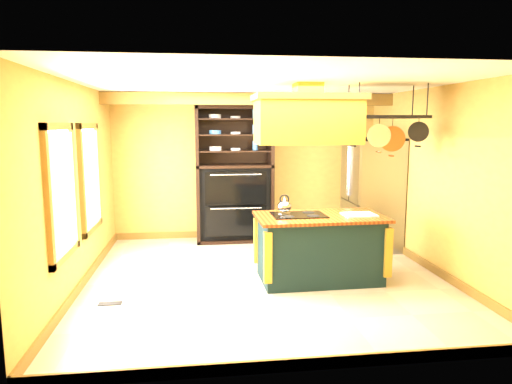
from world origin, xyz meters
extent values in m
plane|color=beige|center=(0.00, 0.00, 0.00)|extent=(5.00, 5.00, 0.00)
plane|color=white|center=(0.00, 0.00, 2.70)|extent=(5.00, 5.00, 0.00)
cube|color=gold|center=(0.00, 2.50, 1.35)|extent=(5.00, 0.02, 2.70)
cube|color=gold|center=(0.00, -2.50, 1.35)|extent=(5.00, 0.02, 2.70)
cube|color=gold|center=(-2.50, 0.00, 1.35)|extent=(0.02, 5.00, 2.70)
cube|color=gold|center=(2.50, 0.00, 1.35)|extent=(0.02, 5.00, 2.70)
cube|color=olive|center=(0.00, 1.70, 2.59)|extent=(5.00, 0.15, 0.20)
cube|color=olive|center=(-2.47, -0.80, 1.40)|extent=(0.06, 1.06, 1.56)
cube|color=white|center=(-2.44, -0.80, 1.40)|extent=(0.02, 0.85, 1.34)
cube|color=olive|center=(-2.47, 0.60, 1.40)|extent=(0.06, 1.06, 1.56)
cube|color=white|center=(-2.44, 0.60, 1.40)|extent=(0.02, 0.85, 1.34)
cube|color=#12292B|center=(0.73, -0.17, 0.44)|extent=(1.63, 0.91, 0.88)
cube|color=brown|center=(0.73, -0.17, 0.90)|extent=(1.77, 1.01, 0.04)
cube|color=black|center=(0.44, -0.13, 0.93)|extent=(0.74, 0.52, 0.01)
ellipsoid|color=silver|center=(0.26, -0.02, 1.03)|extent=(0.20, 0.20, 0.16)
cube|color=white|center=(1.27, -0.24, 0.93)|extent=(0.45, 0.35, 0.02)
cube|color=gold|center=(0.53, -0.17, 2.19)|extent=(1.36, 0.73, 0.57)
cube|color=olive|center=(0.53, -0.17, 2.51)|extent=(1.44, 0.81, 0.08)
cube|color=gold|center=(0.53, -0.17, 2.59)|extent=(0.35, 0.35, 0.23)
cube|color=black|center=(1.63, -0.17, 2.26)|extent=(1.04, 0.52, 0.04)
cylinder|color=black|center=(1.16, -0.38, 2.48)|extent=(0.02, 0.02, 0.44)
cylinder|color=black|center=(2.10, 0.04, 2.48)|extent=(0.02, 0.02, 0.44)
cylinder|color=black|center=(1.21, -0.07, 2.06)|extent=(0.27, 0.04, 0.27)
cylinder|color=silver|center=(1.49, -0.27, 2.01)|extent=(0.31, 0.04, 0.31)
cylinder|color=#C76031|center=(1.77, -0.07, 1.96)|extent=(0.35, 0.04, 0.35)
cylinder|color=black|center=(2.05, -0.27, 2.06)|extent=(0.27, 0.04, 0.27)
cube|color=gray|center=(2.09, 1.37, 0.95)|extent=(0.79, 0.97, 1.89)
cube|color=gray|center=(1.68, 1.13, 1.36)|extent=(0.03, 0.46, 1.02)
cube|color=gray|center=(1.68, 1.61, 1.36)|extent=(0.03, 0.46, 1.02)
cube|color=gray|center=(1.68, 1.37, 0.44)|extent=(0.03, 0.93, 0.80)
cube|color=black|center=(2.09, 1.37, 0.03)|extent=(0.75, 0.92, 0.06)
cube|color=black|center=(-0.26, 2.45, 1.25)|extent=(1.41, 0.06, 2.49)
cube|color=black|center=(-0.94, 2.18, 1.25)|extent=(0.06, 0.60, 2.49)
cube|color=black|center=(0.41, 2.18, 1.25)|extent=(0.06, 0.60, 2.49)
cube|color=black|center=(-0.26, 2.18, 1.41)|extent=(1.41, 0.60, 0.05)
cube|color=black|center=(-0.26, 2.21, 0.73)|extent=(1.29, 0.50, 1.35)
cube|color=black|center=(-0.26, 1.86, 1.03)|extent=(1.10, 0.04, 0.60)
cube|color=black|center=(-0.26, 1.86, 0.43)|extent=(1.10, 0.04, 0.54)
cube|color=black|center=(-0.26, 2.18, 1.68)|extent=(1.29, 0.54, 0.02)
cube|color=black|center=(-0.26, 2.18, 1.97)|extent=(1.29, 0.54, 0.02)
cube|color=black|center=(-0.26, 2.18, 2.25)|extent=(1.29, 0.54, 0.03)
cylinder|color=white|center=(-0.61, 2.13, 1.73)|extent=(0.22, 0.22, 0.07)
cylinder|color=teal|center=(0.12, 2.13, 2.07)|extent=(0.10, 0.10, 0.17)
cube|color=black|center=(-2.02, -0.71, 0.01)|extent=(0.28, 0.12, 0.01)
camera|label=1|loc=(-0.92, -6.17, 2.16)|focal=32.00mm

